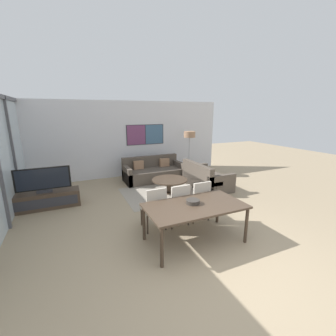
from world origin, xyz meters
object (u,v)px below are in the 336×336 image
object	(u,v)px
dining_chair_left	(154,206)
dining_table	(195,208)
tv_console	(46,200)
sofa_main	(153,172)
television	(43,180)
dining_chair_right	(199,198)
dining_chair_centre	(178,202)
floor_lamp	(190,137)
coffee_table	(170,182)
sofa_side	(205,179)
fruit_bowl	(193,201)

from	to	relation	value
dining_chair_left	dining_table	bearing A→B (deg)	-53.58
tv_console	sofa_main	xyz separation A→B (m)	(3.38, 1.19, 0.06)
sofa_main	dining_table	xyz separation A→B (m)	(-0.70, -4.07, 0.40)
television	dining_chair_right	bearing A→B (deg)	-34.02
dining_chair_left	dining_chair_centre	xyz separation A→B (m)	(0.53, -0.02, 0.00)
sofa_main	floor_lamp	distance (m)	1.93
tv_console	sofa_main	size ratio (longest dim) A/B	0.77
coffee_table	dining_table	xyz separation A→B (m)	(-0.70, -2.63, 0.36)
sofa_side	dining_chair_left	size ratio (longest dim) A/B	1.77
dining_chair_centre	dining_chair_right	bearing A→B (deg)	1.17
dining_table	floor_lamp	size ratio (longest dim) A/B	1.08
dining_chair_left	dining_chair_centre	size ratio (longest dim) A/B	1.00
television	fruit_bowl	world-z (taller)	television
floor_lamp	tv_console	bearing A→B (deg)	-165.87
tv_console	sofa_main	bearing A→B (deg)	19.46
dining_chair_right	fruit_bowl	xyz separation A→B (m)	(-0.54, -0.64, 0.26)
sofa_main	dining_chair_left	distance (m)	3.58
dining_chair_left	fruit_bowl	xyz separation A→B (m)	(0.53, -0.65, 0.26)
coffee_table	fruit_bowl	xyz separation A→B (m)	(-0.70, -2.56, 0.47)
coffee_table	fruit_bowl	bearing A→B (deg)	-105.32
sofa_side	coffee_table	distance (m)	1.24
coffee_table	dining_table	bearing A→B (deg)	-104.82
sofa_side	tv_console	bearing A→B (deg)	86.27
dining_chair_centre	fruit_bowl	xyz separation A→B (m)	(-0.01, -0.63, 0.26)
television	sofa_side	distance (m)	4.65
tv_console	coffee_table	bearing A→B (deg)	-4.12
dining_table	floor_lamp	distance (m)	4.72
floor_lamp	sofa_main	bearing A→B (deg)	-178.71
dining_chair_left	dining_chair_right	xyz separation A→B (m)	(1.06, -0.01, 0.00)
dining_table	floor_lamp	world-z (taller)	floor_lamp
fruit_bowl	dining_table	bearing A→B (deg)	-85.87
dining_table	dining_chair_left	bearing A→B (deg)	126.42
coffee_table	sofa_side	bearing A→B (deg)	-2.68
dining_chair_right	dining_chair_left	bearing A→B (deg)	179.52
television	dining_table	size ratio (longest dim) A/B	0.69
sofa_main	dining_table	world-z (taller)	sofa_main
tv_console	sofa_main	world-z (taller)	sofa_main
fruit_bowl	dining_chair_left	bearing A→B (deg)	129.05
tv_console	dining_chair_centre	bearing A→B (deg)	-39.09
coffee_table	dining_chair_left	distance (m)	2.28
sofa_main	dining_chair_centre	xyz separation A→B (m)	(-0.70, -3.37, 0.25)
dining_chair_centre	floor_lamp	world-z (taller)	floor_lamp
sofa_main	fruit_bowl	size ratio (longest dim) A/B	8.14
dining_chair_centre	dining_chair_left	bearing A→B (deg)	177.86
television	sofa_main	size ratio (longest dim) A/B	0.60
dining_chair_centre	dining_chair_right	world-z (taller)	same
sofa_main	dining_chair_centre	world-z (taller)	dining_chair_centre
sofa_side	coffee_table	xyz separation A→B (m)	(-1.24, 0.06, 0.04)
coffee_table	floor_lamp	world-z (taller)	floor_lamp
television	floor_lamp	distance (m)	5.08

